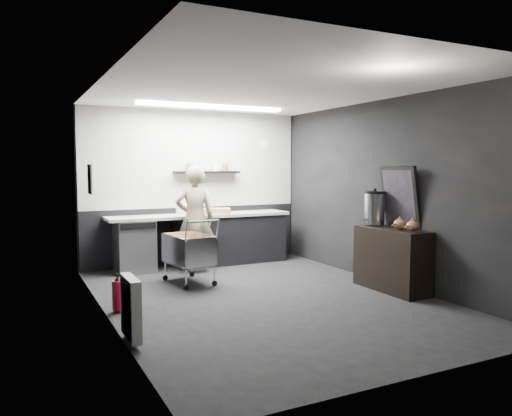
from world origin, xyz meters
name	(u,v)px	position (x,y,z in m)	size (l,w,h in m)	color
floor	(265,298)	(0.00, 0.00, 0.00)	(5.50, 5.50, 0.00)	black
ceiling	(265,89)	(0.00, 0.00, 2.70)	(5.50, 5.50, 0.00)	white
wall_back	(194,187)	(0.00, 2.75, 1.35)	(5.50, 5.50, 0.00)	black
wall_front	(424,213)	(0.00, -2.75, 1.35)	(5.50, 5.50, 0.00)	black
wall_left	(106,200)	(-2.00, 0.00, 1.35)	(5.50, 5.50, 0.00)	black
wall_right	(386,192)	(2.00, 0.00, 1.35)	(5.50, 5.50, 0.00)	black
kitchen_wall_panel	(194,159)	(0.00, 2.73, 1.85)	(3.95, 0.02, 1.70)	#BBBBB6
dado_panel	(195,235)	(0.00, 2.73, 0.50)	(3.95, 0.02, 1.00)	black
floating_shelf	(207,172)	(0.20, 2.62, 1.62)	(1.20, 0.22, 0.04)	black
wall_clock	(265,144)	(1.40, 2.72, 2.15)	(0.20, 0.20, 0.03)	white
poster	(90,179)	(-1.98, 1.30, 1.55)	(0.02, 0.30, 0.40)	silver
poster_red_band	(90,174)	(-1.98, 1.30, 1.62)	(0.01, 0.22, 0.10)	#B42D16
radiator	(131,308)	(-1.94, -0.90, 0.35)	(0.10, 0.50, 0.60)	white
ceiling_strip	(212,107)	(0.00, 1.85, 2.67)	(2.40, 0.20, 0.04)	white
prep_counter	(208,239)	(0.14, 2.42, 0.46)	(3.20, 0.61, 0.90)	black
person	(195,219)	(-0.26, 1.97, 0.87)	(0.63, 0.42, 1.74)	#BFB598
shopping_cart	(189,252)	(-0.62, 1.25, 0.46)	(0.63, 0.94, 0.98)	silver
sideboard	(391,251)	(1.77, -0.39, 0.55)	(0.49, 1.15, 1.73)	black
fire_extinguisher	(118,294)	(-1.85, 0.22, 0.21)	(0.13, 0.13, 0.44)	#B20B29
cardboard_box	(217,211)	(0.29, 2.37, 0.95)	(0.46, 0.35, 0.09)	#9D8754
pink_tub	(193,208)	(-0.14, 2.42, 1.01)	(0.22, 0.22, 0.22)	white
white_container	(183,210)	(-0.34, 2.37, 0.99)	(0.20, 0.16, 0.18)	white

